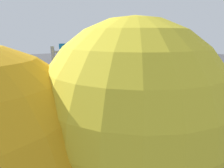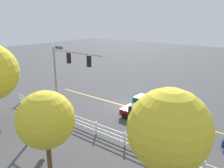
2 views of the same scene
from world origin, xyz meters
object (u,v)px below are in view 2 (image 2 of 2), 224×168
car_1 (155,101)px  car_2 (142,113)px  tree_1 (169,130)px  tree_3 (46,120)px

car_1 → car_2: size_ratio=1.10×
car_1 → tree_1: 13.25m
car_1 → tree_1: size_ratio=0.73×
tree_1 → car_2: bearing=-51.9°
car_2 → tree_1: tree_1 is taller
tree_1 → car_1: bearing=-60.2°
car_2 → car_1: bearing=99.7°
car_1 → tree_3: bearing=89.7°
tree_1 → tree_3: (6.37, 2.71, -0.30)m
car_1 → car_2: car_2 is taller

